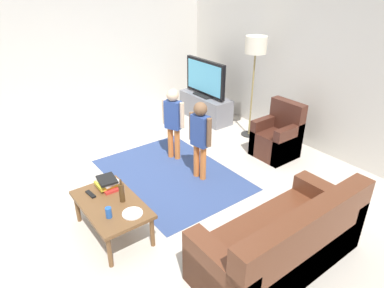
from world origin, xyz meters
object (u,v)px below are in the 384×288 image
object	(u,v)px
tv_remote	(91,194)
coffee_table	(111,206)
couch	(285,245)
soda_can	(109,213)
tv	(205,78)
bottle	(122,192)
plate	(133,213)
child_center	(200,134)
armchair	(278,138)
tv_stand	(205,107)
child_near_tv	(173,118)
book_stack	(107,183)
floor_lamp	(256,51)

from	to	relation	value
tv_remote	coffee_table	bearing A→B (deg)	17.23
couch	coffee_table	distance (m)	1.90
soda_can	tv	bearing A→B (deg)	126.24
bottle	plate	world-z (taller)	bottle
plate	child_center	bearing A→B (deg)	115.05
couch	armchair	size ratio (longest dim) A/B	2.00
child_center	tv_remote	bearing A→B (deg)	-87.65
tv_stand	child_near_tv	bearing A→B (deg)	-55.53
tv_stand	child_center	xyz separation A→B (m)	(1.72, -1.49, 0.46)
armchair	plate	size ratio (longest dim) A/B	4.09
child_center	book_stack	size ratio (longest dim) A/B	4.22
couch	child_center	distance (m)	1.94
child_center	bottle	xyz separation A→B (m)	(0.40, -1.41, -0.17)
child_near_tv	book_stack	world-z (taller)	child_near_tv
couch	coffee_table	xyz separation A→B (m)	(-1.51, -1.15, 0.08)
book_stack	plate	xyz separation A→B (m)	(0.62, 0.00, -0.06)
floor_lamp	armchair	bearing A→B (deg)	-13.05
coffee_table	tv_remote	size ratio (longest dim) A/B	5.88
tv	child_near_tv	xyz separation A→B (m)	(1.00, -1.43, -0.15)
child_near_tv	child_center	size ratio (longest dim) A/B	0.99
child_near_tv	bottle	world-z (taller)	child_near_tv
tv_stand	child_near_tv	distance (m)	1.82
couch	book_stack	xyz separation A→B (m)	(-1.81, -1.05, 0.20)
couch	child_near_tv	xyz separation A→B (m)	(-2.58, 0.42, 0.41)
floor_lamp	bottle	world-z (taller)	floor_lamp
couch	book_stack	size ratio (longest dim) A/B	6.49
bottle	tv_remote	size ratio (longest dim) A/B	1.66
tv	armchair	world-z (taller)	tv
tv_remote	plate	bearing A→B (deg)	14.16
child_center	child_near_tv	bearing A→B (deg)	177.05
tv_stand	tv	world-z (taller)	tv
tv_remote	soda_can	xyz separation A→B (m)	(0.50, 0.00, 0.05)
tv	armchair	bearing A→B (deg)	-0.55
book_stack	armchair	bearing A→B (deg)	86.73
tv_stand	child_near_tv	world-z (taller)	child_near_tv
armchair	floor_lamp	bearing A→B (deg)	166.95
coffee_table	bottle	xyz separation A→B (m)	(0.05, 0.12, 0.17)
tv_stand	child_center	bearing A→B (deg)	-40.92
tv_stand	bottle	xyz separation A→B (m)	(2.11, -2.90, 0.29)
child_center	book_stack	world-z (taller)	child_center
child_near_tv	couch	bearing A→B (deg)	-9.20
tv_stand	couch	bearing A→B (deg)	-27.60
book_stack	floor_lamp	bearing A→B (deg)	102.16
armchair	child_center	bearing A→B (deg)	-98.36
armchair	bottle	world-z (taller)	armchair
child_near_tv	plate	bearing A→B (deg)	-46.55
couch	book_stack	bearing A→B (deg)	-149.89
couch	book_stack	distance (m)	2.10
book_stack	tv_stand	bearing A→B (deg)	121.18
couch	tv_remote	distance (m)	2.20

